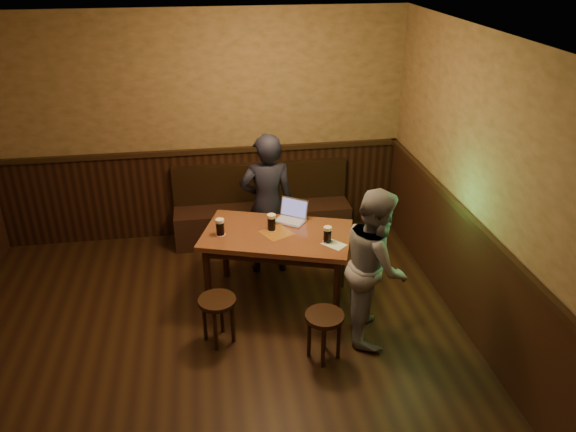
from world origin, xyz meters
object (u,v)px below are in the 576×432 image
Objects in this scene: stool_left at (218,308)px; stool_right at (324,323)px; pint_left at (220,227)px; pub_table at (277,242)px; pint_mid at (272,222)px; person_grey at (375,265)px; bench at (262,215)px; pint_right at (327,234)px; person_suit at (267,205)px; laptop at (292,215)px.

stool_right is at bearing -22.18° from stool_left.
stool_right is 1.45m from pint_left.
pub_table reaches higher than stool_right.
pint_mid is 1.17m from person_grey.
bench is 1.45m from pub_table.
pint_mid is 0.61m from pint_right.
pub_table reaches higher than stool_left.
stool_left is 1.27m from pint_right.
pint_mid reaches higher than stool_left.
stool_left is 1.01m from stool_right.
pint_right reaches higher than bench.
person_grey is (0.83, -2.10, 0.45)m from bench.
person_suit is at bearing 101.02° from stool_right.
pint_left is (-0.57, 0.05, 0.19)m from pub_table.
pint_right is at bearing -32.75° from pint_mid.
pint_mid is (-0.04, -1.33, 0.57)m from bench.
pint_left and pint_mid have the same top height.
pint_left is 0.52m from pint_mid.
pint_right is (0.51, -0.33, -0.01)m from pint_mid.
person_suit is (0.54, 0.55, -0.06)m from pint_left.
pint_mid is (-0.33, 1.08, 0.50)m from stool_right.
person_suit reaches higher than person_grey.
bench reaches higher than pub_table.
bench is at bearing 96.86° from stool_right.
pint_left is 1.07× the size of pint_right.
pub_table is at bearing 106.08° from stool_right.
pint_mid is at bearing 87.59° from person_suit.
pub_table is 0.60m from pint_left.
stool_left is 1.05m from pint_mid.
person_suit is (-0.02, 0.61, 0.14)m from pub_table.
bench is 1.81m from pint_right.
stool_right is at bearing 130.59° from person_grey.
pub_table is 9.46× the size of pint_left.
person_suit is at bearing 45.62° from pint_left.
pint_right is at bearing -16.53° from pint_left.
pint_mid is at bearing 2.38° from pint_left.
person_suit is at bearing 44.41° from person_grey.
pint_left is 1.59m from person_grey.
pub_table is 1.10× the size of person_grey.
pint_mid is 0.11× the size of person_suit.
person_grey is at bearing -41.71° from pint_mid.
person_suit is (-0.31, 1.61, 0.45)m from stool_right.
pub_table is 0.56m from pint_right.
stool_left is at bearing 98.21° from person_grey.
pint_mid is (0.52, 0.02, 0.00)m from pint_left.
pint_right is at bearing -74.25° from bench.
pint_mid is 0.31m from laptop.
pint_mid is (0.60, 0.69, 0.50)m from stool_left.
pint_left is at bearing -166.87° from pub_table.
pint_left is at bearing 72.97° from person_grey.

